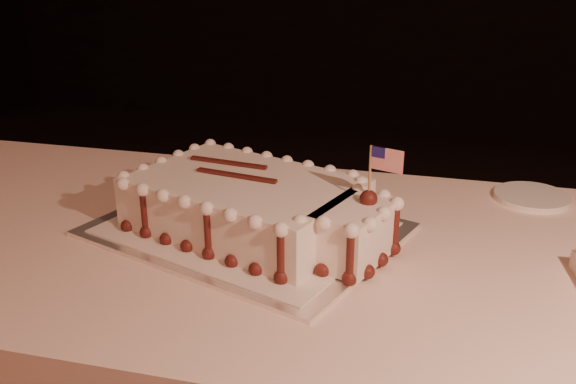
# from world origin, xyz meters

# --- Properties ---
(cake_board) EXTENTS (0.62, 0.54, 0.01)m
(cake_board) POSITION_xyz_m (-0.15, 0.62, 0.75)
(cake_board) COLOR white
(cake_board) RESTS_ON banquet_table
(doily) EXTENTS (0.56, 0.49, 0.00)m
(doily) POSITION_xyz_m (-0.15, 0.62, 0.76)
(doily) COLOR white
(doily) RESTS_ON cake_board
(sheet_cake) EXTENTS (0.52, 0.39, 0.20)m
(sheet_cake) POSITION_xyz_m (-0.12, 0.62, 0.81)
(sheet_cake) COLOR white
(sheet_cake) RESTS_ON doily
(side_plate) EXTENTS (0.15, 0.15, 0.01)m
(side_plate) POSITION_xyz_m (0.38, 0.91, 0.76)
(side_plate) COLOR white
(side_plate) RESTS_ON banquet_table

